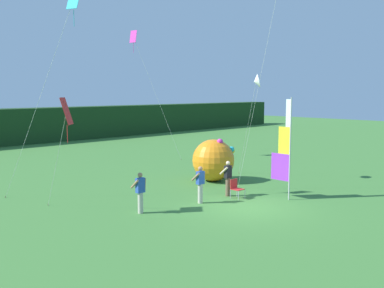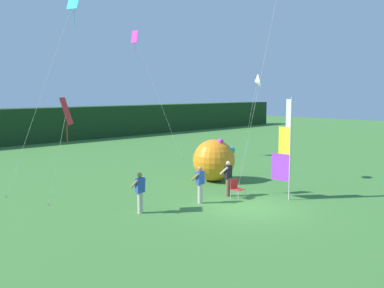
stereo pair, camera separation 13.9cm
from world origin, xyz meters
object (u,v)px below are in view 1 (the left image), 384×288
Objects in this scene: person_near_banner at (228,177)px; kite_white_delta_0 at (256,82)px; folding_chair at (236,187)px; inflatable_balloon at (213,160)px; kite_red_diamond_4 at (66,114)px; person_far_left at (140,192)px; banner_flag at (284,151)px; person_mid_field at (200,184)px; kite_magenta_diamond_3 at (136,44)px; kite_cyan_diamond_2 at (68,15)px.

kite_white_delta_0 is (3.84, 1.32, 4.59)m from person_near_banner.
kite_white_delta_0 is at bearing 25.58° from folding_chair.
kite_red_diamond_4 reaches higher than inflatable_balloon.
person_far_left is (-4.79, 0.59, -0.00)m from person_near_banner.
folding_chair is (4.76, -1.12, -0.39)m from person_far_left.
banner_flag is at bearing -124.53° from kite_white_delta_0.
banner_flag is 4.20m from person_mid_field.
person_mid_field is at bearing -26.09° from kite_red_diamond_4.
person_mid_field is at bearing 147.04° from banner_flag.
folding_chair is at bearing -154.42° from kite_white_delta_0.
folding_chair is at bearing -15.71° from person_mid_field.
kite_magenta_diamond_3 is at bearing 79.35° from banner_flag.
banner_flag is 1.96× the size of inflatable_balloon.
kite_cyan_diamond_2 reaches higher than inflatable_balloon.
kite_magenta_diamond_3 is at bearing 63.96° from person_mid_field.
inflatable_balloon is at bearing 18.20° from person_far_left.
kite_white_delta_0 reaches higher than inflatable_balloon.
kite_white_delta_0 is (2.40, 3.49, 3.24)m from banner_flag.
inflatable_balloon is 2.71× the size of folding_chair.
person_near_banner reaches higher than folding_chair.
banner_flag is at bearing -97.40° from inflatable_balloon.
kite_magenta_diamond_3 is at bearing 41.81° from kite_red_diamond_4.
kite_magenta_diamond_3 reaches higher than inflatable_balloon.
banner_flag is 2.83× the size of person_mid_field.
kite_magenta_diamond_3 reaches higher than person_near_banner.
person_near_banner is 8.04m from kite_red_diamond_4.
banner_flag is 0.80× the size of kite_white_delta_0.
kite_cyan_diamond_2 is (-9.46, 3.11, 2.77)m from kite_white_delta_0.
kite_red_diamond_4 is (-6.93, 3.00, 3.57)m from folding_chair.
kite_white_delta_0 reaches higher than person_mid_field.
kite_red_diamond_4 is at bearing 160.43° from person_near_banner.
kite_magenta_diamond_3 reaches higher than folding_chair.
person_far_left is (-2.90, 0.59, 0.01)m from person_mid_field.
kite_white_delta_0 is at bearing -41.13° from inflatable_balloon.
kite_white_delta_0 is 11.49m from kite_magenta_diamond_3.
person_mid_field is 6.48m from kite_red_diamond_4.
person_mid_field is 1.87× the size of folding_chair.
kite_red_diamond_4 is (-10.80, 1.15, -1.41)m from kite_white_delta_0.
banner_flag reaches higher than person_near_banner.
kite_white_delta_0 is (1.75, -1.53, 4.32)m from inflatable_balloon.
kite_magenta_diamond_3 reaches higher than banner_flag.
kite_white_delta_0 is 0.63× the size of kite_magenta_diamond_3.
person_far_left is 0.29× the size of kite_white_delta_0.
person_far_left is 9.81m from kite_white_delta_0.
kite_white_delta_0 reaches higher than folding_chair.
folding_chair is 15.75m from kite_magenta_diamond_3.
person_near_banner is 3.55m from inflatable_balloon.
kite_white_delta_0 is at bearing -18.19° from kite_cyan_diamond_2.
kite_white_delta_0 is 10.34m from kite_cyan_diamond_2.
inflatable_balloon is at bearing 2.39° from kite_red_diamond_4.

